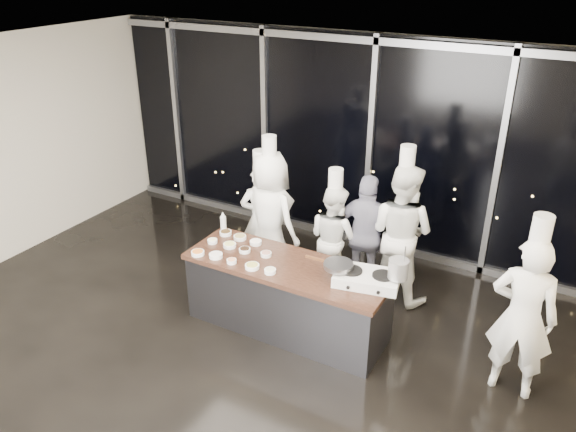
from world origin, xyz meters
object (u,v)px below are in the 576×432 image
Objects in this scene: guest at (367,235)px; chef_right at (400,232)px; chef_far_left at (261,218)px; chef_side at (523,316)px; stock_pot at (398,269)px; chef_center at (333,237)px; chef_left at (270,216)px; demo_counter at (287,296)px; stove at (367,278)px; frying_pan at (338,265)px.

chef_right reaches higher than guest.
chef_side is at bearing 142.55° from chef_far_left.
stock_pot is at bearing 122.00° from guest.
chef_center reaches higher than stock_pot.
chef_far_left is 0.23m from chef_left.
guest is 0.44m from chef_right.
chef_right reaches higher than demo_counter.
chef_left is 0.91m from chef_center.
chef_right reaches higher than chef_far_left.
stove is 1.28m from chef_right.
chef_left reaches higher than guest.
chef_left reaches higher than chef_far_left.
chef_center is at bearing 25.55° from chef_right.
stock_pot is 0.12× the size of chef_center.
chef_right is at bearing -168.85° from guest.
demo_counter is 1.17× the size of chef_right.
chef_right reaches higher than chef_left.
chef_far_left is 0.88× the size of chef_left.
chef_far_left is 1.93m from chef_right.
frying_pan is (-0.33, -0.06, 0.10)m from stove.
stock_pot is 0.13× the size of guest.
stove is 0.46× the size of guest.
chef_right is at bearing 80.91° from stove.
demo_counter is 2.62m from chef_side.
stove is 0.38× the size of chef_left.
chef_left is at bearing 157.76° from stock_pot.
chef_left is at bearing 8.42° from guest.
stove is at bearing 170.63° from chef_left.
chef_left is (-0.81, 0.98, 0.47)m from demo_counter.
frying_pan is at bearing 93.26° from guest.
chef_right is at bearing 107.10° from stock_pot.
chef_center is (-0.56, 1.12, -0.31)m from frying_pan.
chef_far_left is (-1.96, 0.98, -0.15)m from stove.
demo_counter is at bearing 168.72° from frying_pan.
frying_pan is 0.29× the size of chef_left.
chef_far_left is at bearing 19.54° from chef_right.
chef_right is at bearing -34.69° from chef_side.
guest is at bearing 84.92° from frying_pan.
chef_center is (-0.89, 1.06, -0.20)m from stove.
chef_far_left is at bearing 136.05° from frying_pan.
chef_center reaches higher than guest.
chef_center is 0.88m from chef_right.
guest is at bearing -142.85° from chef_center.
chef_far_left is 1.09× the size of guest.
chef_side reaches higher than guest.
chef_side reaches higher than chef_far_left.
chef_center is at bearing 159.80° from chef_far_left.
stove reaches higher than demo_counter.
guest is 2.31m from chef_side.
demo_counter is 1.39m from guest.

